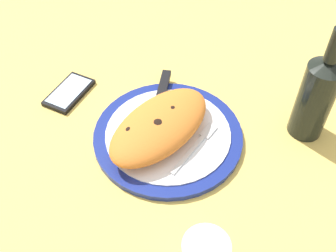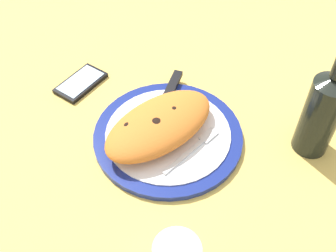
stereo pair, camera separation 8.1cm
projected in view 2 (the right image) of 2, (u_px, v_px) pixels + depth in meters
ground_plane at (168, 142)px, 84.44cm from camera, size 150.00×150.00×3.00cm
plate at (168, 135)px, 82.75cm from camera, size 30.86×30.86×1.62cm
calzone at (159, 125)px, 79.83cm from camera, size 27.93×20.12×5.60cm
fork at (195, 147)px, 79.36cm from camera, size 15.13×4.64×0.40cm
knife at (169, 94)px, 89.00cm from camera, size 22.22×7.21×1.20cm
smartphone at (81, 83)px, 93.86cm from camera, size 12.23×7.33×1.16cm
wine_bottle at (322, 112)px, 74.49cm from camera, size 7.03×7.03×25.20cm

